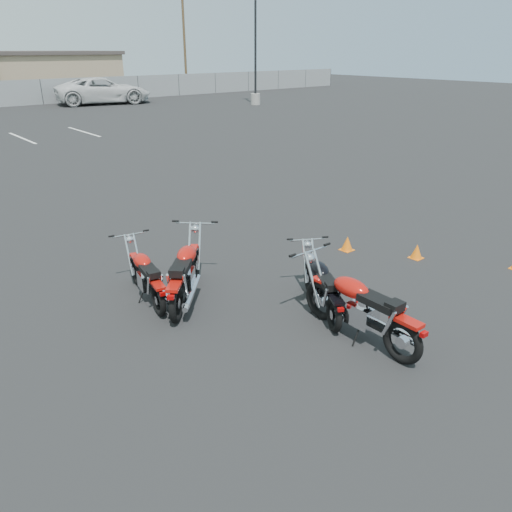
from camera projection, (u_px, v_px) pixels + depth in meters
ground at (270, 306)px, 8.24m from camera, size 120.00×120.00×0.00m
motorcycle_front_red at (147, 276)px, 8.32m from camera, size 0.78×1.86×0.91m
motorcycle_second_black at (322, 287)px, 7.95m from camera, size 1.28×1.81×0.93m
motorcycle_third_red at (186, 273)px, 8.27m from camera, size 1.80×1.84×1.06m
motorcycle_rear_red at (361, 308)px, 7.13m from camera, size 0.86×2.23×1.09m
training_cone_near at (347, 243)px, 10.46m from camera, size 0.25×0.25×0.30m
training_cone_extra at (417, 251)px, 10.06m from camera, size 0.25×0.25×0.29m
light_pole_east at (255, 69)px, 36.54m from camera, size 0.80×0.70×9.81m
tan_building_east at (29, 73)px, 44.57m from camera, size 14.40×9.40×3.70m
utility_pole_d at (184, 40)px, 48.94m from camera, size 1.80×0.24×9.00m
white_van at (102, 83)px, 37.44m from camera, size 5.01×8.53×3.04m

